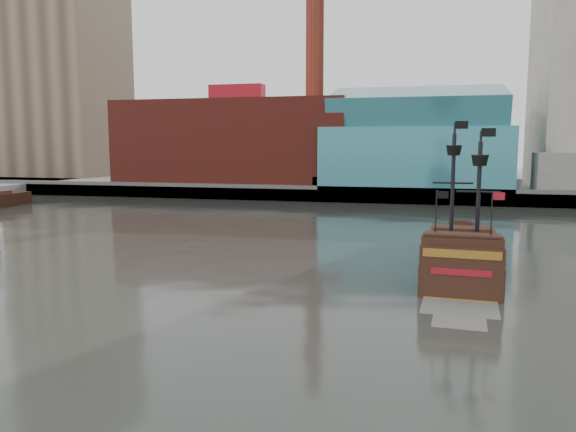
# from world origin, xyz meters

# --- Properties ---
(ground) EXTENTS (400.00, 400.00, 0.00)m
(ground) POSITION_xyz_m (0.00, 0.00, 0.00)
(ground) COLOR #282A25
(ground) RESTS_ON ground
(promenade_far) EXTENTS (220.00, 60.00, 2.00)m
(promenade_far) POSITION_xyz_m (0.00, 92.00, 1.00)
(promenade_far) COLOR slate
(promenade_far) RESTS_ON ground
(seawall) EXTENTS (220.00, 1.00, 2.60)m
(seawall) POSITION_xyz_m (0.00, 62.50, 1.30)
(seawall) COLOR #4C4C49
(seawall) RESTS_ON ground
(skyline) EXTENTS (149.00, 45.00, 62.00)m
(skyline) POSITION_xyz_m (5.21, 84.56, 24.55)
(skyline) COLOR #7A6349
(skyline) RESTS_ON promenade_far
(pirate_ship) EXTENTS (5.66, 15.87, 11.71)m
(pirate_ship) POSITION_xyz_m (14.96, 13.65, 1.06)
(pirate_ship) COLOR black
(pirate_ship) RESTS_ON ground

